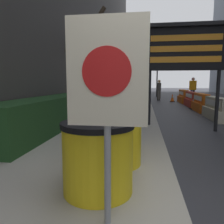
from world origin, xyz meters
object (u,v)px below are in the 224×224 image
at_px(barrel_drum_back, 118,126).
at_px(warning_sign, 107,85).
at_px(traffic_cone_far, 201,99).
at_px(pedestrian_worker, 159,88).
at_px(jersey_barrier_orange_near, 183,97).
at_px(message_board, 185,49).
at_px(traffic_light_near_curb, 157,69).
at_px(jersey_barrier_cream, 217,110).
at_px(traffic_cone_mid, 194,102).
at_px(pedestrian_passerby, 193,87).
at_px(barrel_drum_foreground, 98,157).
at_px(barrel_drum_middle, 115,138).
at_px(traffic_cone_near, 172,98).
at_px(jersey_barrier_orange_far, 201,104).
at_px(jersey_barrier_red_striped, 191,100).

relative_size(barrel_drum_back, warning_sign, 0.46).
relative_size(traffic_cone_far, pedestrian_worker, 0.47).
height_order(jersey_barrier_orange_near, pedestrian_worker, pedestrian_worker).
height_order(barrel_drum_back, message_board, message_board).
distance_m(barrel_drum_back, traffic_light_near_curb, 18.18).
bearing_deg(jersey_barrier_cream, traffic_cone_far, 81.81).
relative_size(traffic_cone_mid, pedestrian_passerby, 0.44).
bearing_deg(pedestrian_worker, barrel_drum_back, -12.67).
relative_size(jersey_barrier_cream, traffic_light_near_curb, 0.56).
relative_size(jersey_barrier_cream, jersey_barrier_orange_near, 1.01).
bearing_deg(pedestrian_passerby, jersey_barrier_cream, 105.89).
height_order(barrel_drum_foreground, barrel_drum_middle, same).
bearing_deg(warning_sign, barrel_drum_middle, 94.85).
bearing_deg(pedestrian_worker, jersey_barrier_cream, 4.34).
bearing_deg(jersey_barrier_orange_near, jersey_barrier_cream, -90.00).
distance_m(traffic_cone_near, pedestrian_passerby, 1.74).
distance_m(barrel_drum_foreground, jersey_barrier_cream, 7.27).
bearing_deg(traffic_light_near_curb, warning_sign, -94.37).
height_order(jersey_barrier_cream, traffic_light_near_curb, traffic_light_near_curb).
bearing_deg(barrel_drum_foreground, pedestrian_worker, 83.79).
height_order(barrel_drum_middle, traffic_cone_mid, barrel_drum_middle).
xyz_separation_m(warning_sign, message_board, (1.42, 4.82, 0.97)).
xyz_separation_m(message_board, jersey_barrier_orange_near, (1.68, 9.59, -1.95)).
relative_size(jersey_barrier_orange_near, traffic_cone_near, 3.42).
distance_m(barrel_drum_foreground, barrel_drum_middle, 0.91).
relative_size(jersey_barrier_orange_far, pedestrian_passerby, 1.04).
bearing_deg(barrel_drum_foreground, barrel_drum_middle, 84.85).
xyz_separation_m(barrel_drum_middle, warning_sign, (0.13, -1.50, 0.83)).
bearing_deg(message_board, barrel_drum_back, -123.89).
bearing_deg(traffic_cone_near, traffic_cone_far, -55.03).
height_order(traffic_cone_mid, pedestrian_worker, pedestrian_worker).
xyz_separation_m(barrel_drum_middle, traffic_cone_far, (4.06, 11.30, -0.18)).
xyz_separation_m(barrel_drum_foreground, warning_sign, (0.21, -0.59, 0.83)).
xyz_separation_m(message_board, pedestrian_worker, (0.07, 11.37, -1.38)).
bearing_deg(pedestrian_worker, pedestrian_passerby, 65.84).
relative_size(jersey_barrier_orange_near, pedestrian_passerby, 1.16).
distance_m(warning_sign, traffic_cone_near, 15.20).
relative_size(barrel_drum_back, jersey_barrier_orange_far, 0.44).
height_order(message_board, pedestrian_worker, message_board).
xyz_separation_m(jersey_barrier_cream, traffic_cone_near, (-0.70, 7.92, -0.08)).
distance_m(jersey_barrier_orange_near, traffic_light_near_curb, 6.59).
height_order(jersey_barrier_red_striped, jersey_barrier_orange_near, jersey_barrier_orange_near).
height_order(barrel_drum_back, pedestrian_worker, pedestrian_worker).
xyz_separation_m(barrel_drum_back, traffic_cone_mid, (3.19, 7.96, -0.17)).
distance_m(barrel_drum_foreground, traffic_cone_mid, 10.29).
height_order(jersey_barrier_orange_near, traffic_cone_near, jersey_barrier_orange_near).
relative_size(jersey_barrier_cream, jersey_barrier_orange_far, 1.13).
height_order(message_board, jersey_barrier_orange_far, message_board).
bearing_deg(message_board, traffic_cone_far, 72.56).
relative_size(message_board, jersey_barrier_cream, 1.43).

